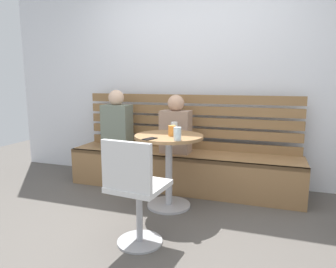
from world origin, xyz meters
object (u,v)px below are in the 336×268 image
Objects in this scene: cup_water_clear at (174,127)px; phone_on_table at (150,139)px; cafe_table at (169,157)px; white_chair at (135,189)px; person_adult at (117,122)px; person_child_left at (176,127)px; cup_glass_tall at (177,134)px; cup_tumbler_orange at (172,131)px; booth_bench at (182,171)px.

phone_on_table is at bearing -103.65° from cup_water_clear.
cafe_table is 0.87× the size of white_chair.
person_child_left is (0.76, 0.01, -0.02)m from person_adult.
cup_water_clear is at bearing 89.98° from white_chair.
person_child_left is 0.80m from cup_glass_tall.
cup_glass_tall is at bearing 75.21° from white_chair.
cup_glass_tall is (0.12, -0.21, 0.01)m from cup_tumbler_orange.
phone_on_table is (-0.26, -0.03, -0.06)m from cup_glass_tall.
person_child_left is 6.72× the size of cup_tumbler_orange.
cafe_table is 6.17× the size of cup_glass_tall.
cup_water_clear reaches higher than cup_tumbler_orange.
cafe_table is at bearing 150.77° from cup_tumbler_orange.
cup_water_clear is at bearing -75.09° from person_child_left.
cup_tumbler_orange is 0.91× the size of cup_water_clear.
cup_water_clear is at bearing -86.39° from booth_bench.
person_adult is at bearing 122.63° from white_chair.
person_child_left reaches higher than booth_bench.
person_adult reaches higher than booth_bench.
cup_water_clear reaches higher than cafe_table.
white_chair is 1.03m from cup_water_clear.
cup_glass_tall is (0.25, -0.76, 0.06)m from person_child_left.
person_child_left is 6.11× the size of cup_water_clear.
booth_bench is at bearing 92.19° from cafe_table.
cup_glass_tall reaches higher than phone_on_table.
booth_bench is at bearing 95.99° from cup_tumbler_orange.
phone_on_table is at bearing -95.59° from booth_bench.
person_child_left is (-0.10, 1.34, 0.27)m from white_chair.
person_child_left reaches higher than cup_water_clear.
cup_water_clear is 0.44m from phone_on_table.
person_child_left is 4.80× the size of phone_on_table.
cup_tumbler_orange is (0.04, -0.02, 0.27)m from cafe_table.
cup_glass_tall is (0.16, -0.23, 0.28)m from cafe_table.
white_chair and cup_water_clear have the same top height.
white_chair is at bearing -90.02° from cup_water_clear.
cafe_table is 6.73× the size of cup_water_clear.
booth_bench is 1.38m from white_chair.
cafe_table is 1.10× the size of person_child_left.
booth_bench is 19.29× the size of phone_on_table.
person_adult reaches higher than cup_tumbler_orange.
person_adult is at bearing -178.80° from booth_bench.
person_child_left is (-0.09, 0.53, 0.22)m from cafe_table.
booth_bench is at bearing 1.20° from person_adult.
phone_on_table reaches higher than cafe_table.
white_chair is 1.62m from person_adult.
cup_water_clear is (-0.04, 0.19, 0.01)m from cup_tumbler_orange.
cup_water_clear is at bearing 100.75° from cup_tumbler_orange.
booth_bench is at bearing 93.61° from cup_water_clear.
cup_tumbler_orange is at bearing -100.05° from phone_on_table.
phone_on_table reaches higher than booth_bench.
person_child_left reaches higher than cafe_table.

